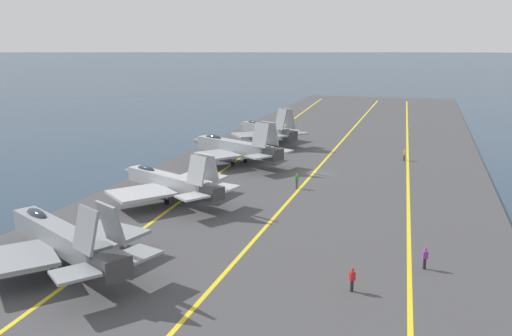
# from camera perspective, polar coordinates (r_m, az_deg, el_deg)

# --- Properties ---
(ground_plane) EXTENTS (2000.00, 2000.00, 0.00)m
(ground_plane) POSITION_cam_1_polar(r_m,az_deg,el_deg) (71.36, 6.01, -0.91)
(ground_plane) COLOR #23384C
(carrier_deck) EXTENTS (214.43, 43.70, 0.40)m
(carrier_deck) POSITION_cam_1_polar(r_m,az_deg,el_deg) (71.32, 6.02, -0.75)
(carrier_deck) COLOR #424244
(carrier_deck) RESTS_ON ground
(deck_stripe_foul_line) EXTENTS (192.86, 7.82, 0.01)m
(deck_stripe_foul_line) POSITION_cam_1_polar(r_m,az_deg,el_deg) (70.01, 15.71, -1.26)
(deck_stripe_foul_line) COLOR yellow
(deck_stripe_foul_line) RESTS_ON carrier_deck
(deck_stripe_centerline) EXTENTS (192.99, 0.36, 0.01)m
(deck_stripe_centerline) POSITION_cam_1_polar(r_m,az_deg,el_deg) (71.27, 6.02, -0.59)
(deck_stripe_centerline) COLOR yellow
(deck_stripe_centerline) RESTS_ON carrier_deck
(deck_stripe_edge_line) EXTENTS (192.75, 10.27, 0.01)m
(deck_stripe_edge_line) POSITION_cam_1_polar(r_m,az_deg,el_deg) (74.46, -3.08, 0.06)
(deck_stripe_edge_line) COLOR yellow
(deck_stripe_edge_line) RESTS_ON carrier_deck
(parked_jet_nearest) EXTENTS (13.17, 17.02, 6.23)m
(parked_jet_nearest) POSITION_cam_1_polar(r_m,az_deg,el_deg) (43.57, -19.78, -6.97)
(parked_jet_nearest) COLOR gray
(parked_jet_nearest) RESTS_ON carrier_deck
(parked_jet_second) EXTENTS (14.03, 15.93, 5.85)m
(parked_jet_second) POSITION_cam_1_polar(r_m,az_deg,el_deg) (58.83, -9.08, -1.46)
(parked_jet_second) COLOR #A8AAAF
(parked_jet_second) RESTS_ON carrier_deck
(parked_jet_third) EXTENTS (12.52, 17.15, 6.49)m
(parked_jet_third) POSITION_cam_1_polar(r_m,az_deg,el_deg) (76.45, -2.30, 2.21)
(parked_jet_third) COLOR #93999E
(parked_jet_third) RESTS_ON carrier_deck
(parked_jet_fourth) EXTENTS (13.05, 14.65, 6.45)m
(parked_jet_fourth) POSITION_cam_1_polar(r_m,az_deg,el_deg) (92.01, 1.07, 4.03)
(parked_jet_fourth) COLOR gray
(parked_jet_fourth) RESTS_ON carrier_deck
(crew_yellow_vest) EXTENTS (0.43, 0.34, 1.68)m
(crew_yellow_vest) POSITION_cam_1_polar(r_m,az_deg,el_deg) (81.40, 15.35, 1.39)
(crew_yellow_vest) COLOR #383328
(crew_yellow_vest) RESTS_ON carrier_deck
(crew_green_vest) EXTENTS (0.39, 0.45, 1.84)m
(crew_green_vest) POSITION_cam_1_polar(r_m,az_deg,el_deg) (63.62, 4.31, -1.28)
(crew_green_vest) COLOR #4C473D
(crew_green_vest) RESTS_ON carrier_deck
(crew_purple_vest) EXTENTS (0.39, 0.45, 1.72)m
(crew_purple_vest) POSITION_cam_1_polar(r_m,az_deg,el_deg) (43.28, 17.36, -8.96)
(crew_purple_vest) COLOR #232328
(crew_purple_vest) RESTS_ON carrier_deck
(crew_red_vest) EXTENTS (0.45, 0.46, 1.74)m
(crew_red_vest) POSITION_cam_1_polar(r_m,az_deg,el_deg) (38.43, 10.09, -11.39)
(crew_red_vest) COLOR #232328
(crew_red_vest) RESTS_ON carrier_deck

